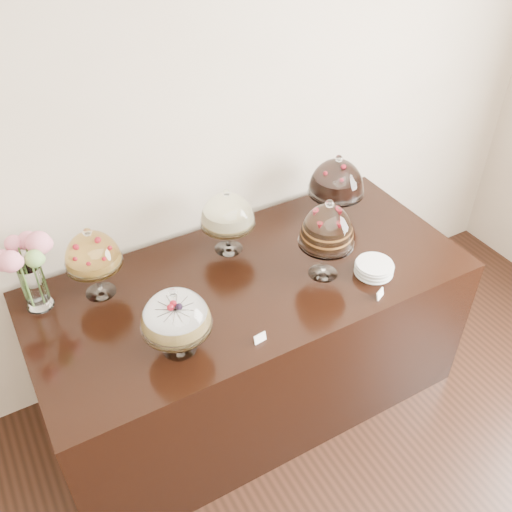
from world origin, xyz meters
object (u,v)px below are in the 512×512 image
cake_stand_choco_layer (327,228)px  plate_stack (374,268)px  cake_stand_cheesecake (227,212)px  cake_stand_sugar_sponge (175,314)px  cake_stand_dark_choco (337,179)px  cake_stand_fruit_tart (92,253)px  display_counter (252,340)px  flower_vase (27,264)px

cake_stand_choco_layer → plate_stack: bearing=-29.0°
cake_stand_choco_layer → plate_stack: (0.22, -0.12, -0.25)m
cake_stand_choco_layer → cake_stand_cheesecake: 0.53m
cake_stand_sugar_sponge → cake_stand_dark_choco: size_ratio=0.91×
cake_stand_cheesecake → cake_stand_fruit_tart: cake_stand_fruit_tart is taller
display_counter → cake_stand_sugar_sponge: size_ratio=6.33×
cake_stand_sugar_sponge → cake_stand_fruit_tart: bearing=109.6°
cake_stand_dark_choco → cake_stand_fruit_tart: size_ratio=1.00×
cake_stand_cheesecake → plate_stack: (0.54, -0.54, -0.20)m
cake_stand_choco_layer → cake_stand_fruit_tart: cake_stand_choco_layer is taller
cake_stand_dark_choco → plate_stack: size_ratio=2.03×
cake_stand_choco_layer → plate_stack: cake_stand_choco_layer is taller
display_counter → cake_stand_fruit_tart: (-0.68, 0.27, 0.69)m
cake_stand_sugar_sponge → cake_stand_cheesecake: (0.51, 0.52, 0.02)m
cake_stand_cheesecake → cake_stand_fruit_tart: bearing=179.8°
cake_stand_cheesecake → cake_stand_fruit_tart: size_ratio=0.96×
cake_stand_sugar_sponge → cake_stand_dark_choco: cake_stand_dark_choco is taller
cake_stand_sugar_sponge → cake_stand_dark_choco: (1.18, 0.51, 0.02)m
display_counter → cake_stand_dark_choco: size_ratio=5.73×
display_counter → cake_stand_choco_layer: cake_stand_choco_layer is taller
display_counter → flower_vase: flower_vase is taller
plate_stack → cake_stand_cheesecake: bearing=135.4°
cake_stand_fruit_tart → display_counter: bearing=-21.8°
cake_stand_cheesecake → cake_stand_choco_layer: bearing=-52.2°
display_counter → cake_stand_sugar_sponge: bearing=-153.1°
display_counter → flower_vase: (-0.96, 0.32, 0.70)m
display_counter → cake_stand_dark_choco: bearing=20.5°
plate_stack → cake_stand_choco_layer: bearing=151.0°
cake_stand_cheesecake → display_counter: bearing=-93.0°
cake_stand_fruit_tart → plate_stack: 1.37m
display_counter → cake_stand_dark_choco: (0.68, 0.26, 0.69)m
cake_stand_dark_choco → plate_stack: cake_stand_dark_choco is taller
plate_stack → cake_stand_fruit_tart: bearing=156.5°
display_counter → cake_stand_fruit_tart: 1.01m
cake_stand_sugar_sponge → cake_stand_cheesecake: 0.73m
cake_stand_choco_layer → cake_stand_dark_choco: bearing=48.9°
cake_stand_dark_choco → cake_stand_cheesecake: bearing=178.7°
cake_stand_sugar_sponge → flower_vase: flower_vase is taller
cake_stand_sugar_sponge → cake_stand_dark_choco: bearing=23.3°
flower_vase → plate_stack: 1.65m
display_counter → plate_stack: plate_stack is taller
cake_stand_sugar_sponge → cake_stand_choco_layer: 0.84m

